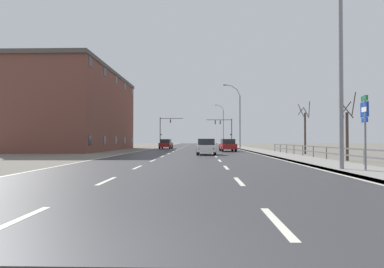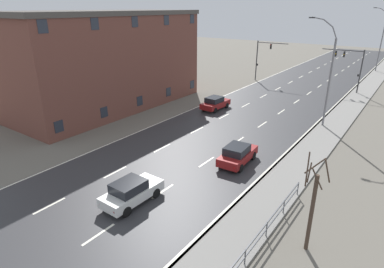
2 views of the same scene
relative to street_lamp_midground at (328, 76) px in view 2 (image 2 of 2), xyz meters
The scene contains 12 objects.
ground_plane 9.09m from the street_lamp_midground, behind, with size 160.00×160.00×0.12m.
road_asphalt_strip 14.68m from the street_lamp_midground, 122.61° to the left, with size 14.00×120.00×0.03m.
sidewalk_right 12.70m from the street_lamp_midground, 84.92° to the left, with size 3.00×120.00×0.12m.
street_lamp_midground is the anchor object (origin of this frame).
street_lamp_distant 37.22m from the street_lamp_midground, 89.91° to the left, with size 2.50×0.24×11.49m.
traffic_signal_right 16.80m from the street_lamp_midground, 93.07° to the left, with size 5.64×0.36×6.12m.
traffic_signal_left 22.16m from the street_lamp_midground, 130.57° to the left, with size 5.16×0.36×6.46m.
car_far_right 12.86m from the street_lamp_midground, behind, with size 1.97×4.17×1.57m.
car_far_left 13.85m from the street_lamp_midground, 103.14° to the right, with size 2.02×4.19×1.57m.
car_mid_centre 22.74m from the street_lamp_midground, 105.12° to the right, with size 1.91×4.14×1.57m.
brick_building 25.02m from the street_lamp_midground, 162.18° to the right, with size 10.79×23.87×11.19m.
bare_tree_mid 20.02m from the street_lamp_midground, 77.00° to the right, with size 1.21×1.35×5.43m.
Camera 2 is at (14.77, 14.95, 11.60)m, focal length 30.06 mm.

